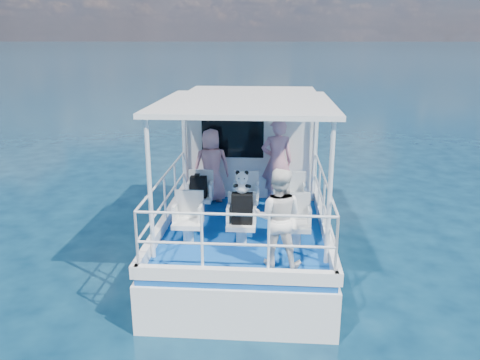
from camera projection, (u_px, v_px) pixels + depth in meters
name	position (u px, v px, depth m)	size (l,w,h in m)	color
ground	(245.00, 262.00, 9.19)	(2000.00, 2000.00, 0.00)	#072034
hull	(248.00, 241.00, 10.14)	(3.00, 7.00, 1.60)	white
deck	(248.00, 204.00, 9.90)	(2.90, 6.90, 0.10)	navy
cabin	(252.00, 139.00, 10.81)	(2.85, 2.00, 2.20)	white
canopy	(245.00, 103.00, 8.09)	(3.00, 3.20, 0.08)	white
canopy_posts	(245.00, 167.00, 8.37)	(2.77, 2.97, 2.20)	white
railings	(243.00, 205.00, 8.24)	(2.84, 3.59, 1.00)	white
seat_port_fwd	(200.00, 205.00, 9.13)	(0.48, 0.46, 0.38)	silver
seat_center_fwd	(246.00, 207.00, 9.07)	(0.48, 0.46, 0.38)	silver
seat_stbd_fwd	(293.00, 208.00, 9.00)	(0.48, 0.46, 0.38)	silver
seat_port_aft	(188.00, 231.00, 7.89)	(0.48, 0.46, 0.38)	silver
seat_center_aft	(241.00, 233.00, 7.82)	(0.48, 0.46, 0.38)	silver
seat_stbd_aft	(295.00, 235.00, 7.76)	(0.48, 0.46, 0.38)	silver
passenger_port_fwd	(211.00, 166.00, 9.74)	(0.58, 0.41, 1.55)	pink
passenger_stbd_fwd	(277.00, 162.00, 9.59)	(0.65, 0.43, 1.79)	#C88195
passenger_stbd_aft	(278.00, 218.00, 6.94)	(0.74, 0.57, 1.52)	white
backpack_port	(198.00, 187.00, 8.97)	(0.31, 0.17, 0.41)	black
backpack_center	(242.00, 208.00, 7.67)	(0.34, 0.19, 0.51)	black
compact_camera	(197.00, 175.00, 8.92)	(0.10, 0.06, 0.06)	black
panda	(242.00, 182.00, 7.56)	(0.24, 0.20, 0.38)	silver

